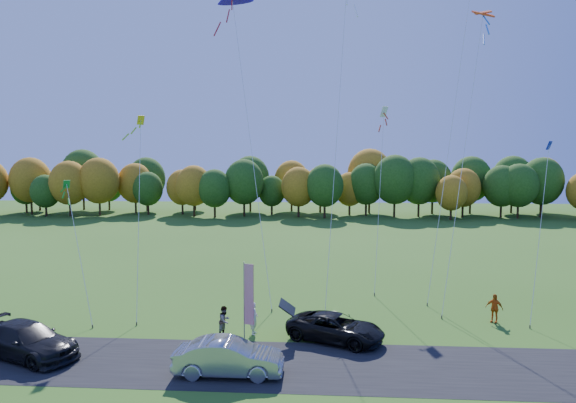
# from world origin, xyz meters

# --- Properties ---
(ground) EXTENTS (160.00, 160.00, 0.00)m
(ground) POSITION_xyz_m (0.00, 0.00, 0.00)
(ground) COLOR #2D5616
(asphalt_strip) EXTENTS (90.00, 6.00, 0.01)m
(asphalt_strip) POSITION_xyz_m (0.00, -4.00, 0.01)
(asphalt_strip) COLOR black
(asphalt_strip) RESTS_ON ground
(tree_line) EXTENTS (116.00, 12.00, 10.00)m
(tree_line) POSITION_xyz_m (0.00, 55.00, 0.00)
(tree_line) COLOR #1E4711
(tree_line) RESTS_ON ground
(black_suv) EXTENTS (5.83, 4.36, 1.47)m
(black_suv) POSITION_xyz_m (3.05, -0.58, 0.74)
(black_suv) COLOR black
(black_suv) RESTS_ON ground
(silver_sedan) EXTENTS (5.04, 1.79, 1.66)m
(silver_sedan) POSITION_xyz_m (-1.98, -5.24, 0.83)
(silver_sedan) COLOR #9D9CA1
(silver_sedan) RESTS_ON ground
(dark_truck_a) EXTENTS (6.33, 4.43, 1.70)m
(dark_truck_a) POSITION_xyz_m (-12.46, -3.86, 0.85)
(dark_truck_a) COLOR black
(dark_truck_a) RESTS_ON ground
(person_tailgate_a) EXTENTS (0.45, 0.68, 1.82)m
(person_tailgate_a) POSITION_xyz_m (-1.54, 0.16, 0.91)
(person_tailgate_a) COLOR silver
(person_tailgate_a) RESTS_ON ground
(person_tailgate_b) EXTENTS (0.91, 1.00, 1.68)m
(person_tailgate_b) POSITION_xyz_m (-3.14, -0.17, 0.84)
(person_tailgate_b) COLOR gray
(person_tailgate_b) RESTS_ON ground
(person_east) EXTENTS (1.09, 0.91, 1.74)m
(person_east) POSITION_xyz_m (12.68, 3.16, 0.87)
(person_east) COLOR #C25812
(person_east) RESTS_ON ground
(feather_flag) EXTENTS (0.57, 0.19, 4.41)m
(feather_flag) POSITION_xyz_m (-1.68, -1.12, 2.70)
(feather_flag) COLOR #999999
(feather_flag) RESTS_ON ground
(kite_delta_blue) EXTENTS (6.08, 12.63, 24.95)m
(kite_delta_blue) POSITION_xyz_m (-3.18, 10.06, 11.92)
(kite_delta_blue) COLOR #4C3F33
(kite_delta_blue) RESTS_ON ground
(kite_parafoil_orange) EXTENTS (7.74, 11.21, 31.68)m
(kite_parafoil_orange) POSITION_xyz_m (12.29, 11.59, 15.64)
(kite_parafoil_orange) COLOR #4C3F33
(kite_parafoil_orange) RESTS_ON ground
(kite_delta_red) EXTENTS (2.91, 11.10, 24.58)m
(kite_delta_red) POSITION_xyz_m (3.29, 7.57, 12.18)
(kite_delta_red) COLOR #4C3F33
(kite_delta_red) RESTS_ON ground
(kite_parafoil_rainbow) EXTENTS (5.99, 8.78, 21.02)m
(kite_parafoil_rainbow) POSITION_xyz_m (11.86, 7.75, 10.36)
(kite_parafoil_rainbow) COLOR #4C3F33
(kite_parafoil_rainbow) RESTS_ON ground
(kite_diamond_yellow) EXTENTS (2.59, 7.80, 13.20)m
(kite_diamond_yellow) POSITION_xyz_m (-9.71, 4.78, 6.40)
(kite_diamond_yellow) COLOR #4C3F33
(kite_diamond_yellow) RESTS_ON ground
(kite_diamond_green) EXTENTS (3.72, 4.38, 8.72)m
(kite_diamond_green) POSITION_xyz_m (-12.72, 2.46, 4.21)
(kite_diamond_green) COLOR #4C3F33
(kite_diamond_green) RESTS_ON ground
(kite_diamond_white) EXTENTS (1.94, 6.96, 14.43)m
(kite_diamond_white) POSITION_xyz_m (6.66, 11.70, 7.00)
(kite_diamond_white) COLOR #4C3F33
(kite_diamond_white) RESTS_ON ground
(kite_diamond_blue_low) EXTENTS (3.03, 4.99, 11.26)m
(kite_diamond_blue_low) POSITION_xyz_m (15.67, 4.41, 5.43)
(kite_diamond_blue_low) COLOR #4C3F33
(kite_diamond_blue_low) RESTS_ON ground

